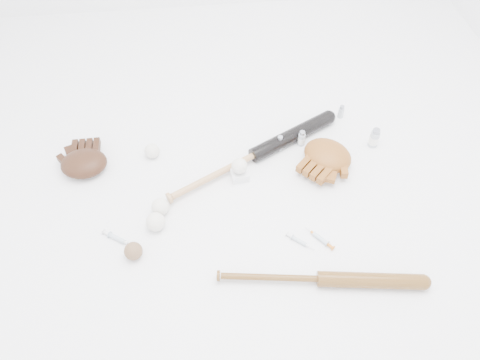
{
  "coord_description": "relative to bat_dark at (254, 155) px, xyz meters",
  "views": [
    {
      "loc": [
        -0.13,
        -1.2,
        1.56
      ],
      "look_at": [
        0.01,
        0.02,
        0.06
      ],
      "focal_mm": 35.0,
      "sensor_mm": 36.0,
      "label": 1
    }
  ],
  "objects": [
    {
      "name": "baseball_upper",
      "position": [
        -0.45,
        0.07,
        -0.0
      ],
      "size": [
        0.07,
        0.07,
        0.07
      ],
      "primitive_type": "sphere",
      "color": "silver",
      "rests_on": "ground"
    },
    {
      "name": "glove_dark",
      "position": [
        -0.74,
        0.03,
        0.01
      ],
      "size": [
        0.24,
        0.24,
        0.09
      ],
      "primitive_type": null,
      "rotation": [
        0.0,
        0.0,
        0.01
      ],
      "color": "black",
      "rests_on": "ground"
    },
    {
      "name": "baseball_on_pedestal",
      "position": [
        -0.08,
        -0.09,
        0.04
      ],
      "size": [
        0.07,
        0.07,
        0.07
      ],
      "primitive_type": "sphere",
      "color": "silver",
      "rests_on": "pedestal"
    },
    {
      "name": "vial_0",
      "position": [
        0.12,
        0.06,
        0.0
      ],
      "size": [
        0.03,
        0.03,
        0.08
      ],
      "primitive_type": "cylinder",
      "color": "#ABB4BB",
      "rests_on": "ground"
    },
    {
      "name": "vial_3",
      "position": [
        0.55,
        0.03,
        0.02
      ],
      "size": [
        0.04,
        0.04,
        0.1
      ],
      "primitive_type": "cylinder",
      "color": "#ABB4BB",
      "rests_on": "ground"
    },
    {
      "name": "syringe_3",
      "position": [
        0.12,
        -0.45,
        -0.03
      ],
      "size": [
        0.12,
        0.11,
        0.02
      ],
      "primitive_type": null,
      "rotation": [
        0.0,
        0.0,
        -0.72
      ],
      "color": "#ADBCC6",
      "rests_on": "ground"
    },
    {
      "name": "syringe_1",
      "position": [
        0.2,
        -0.44,
        -0.02
      ],
      "size": [
        0.12,
        0.13,
        0.02
      ],
      "primitive_type": null,
      "rotation": [
        0.0,
        0.0,
        2.25
      ],
      "color": "#ADBCC6",
      "rests_on": "ground"
    },
    {
      "name": "bat_wood",
      "position": [
        0.16,
        -0.62,
        -0.0
      ],
      "size": [
        0.79,
        0.17,
        0.06
      ],
      "primitive_type": null,
      "rotation": [
        0.0,
        0.0,
        -0.15
      ],
      "color": "brown",
      "rests_on": "ground"
    },
    {
      "name": "trading_card",
      "position": [
        -0.79,
        0.12,
        -0.03
      ],
      "size": [
        0.07,
        0.1,
        0.01
      ],
      "primitive_type": "cube",
      "rotation": [
        0.0,
        0.0,
        0.08
      ],
      "color": "gold",
      "rests_on": "ground"
    },
    {
      "name": "pedestal",
      "position": [
        -0.08,
        -0.09,
        -0.01
      ],
      "size": [
        0.08,
        0.08,
        0.04
      ],
      "primitive_type": "cube",
      "rotation": [
        0.0,
        0.0,
        0.11
      ],
      "color": "white",
      "rests_on": "ground"
    },
    {
      "name": "vial_1",
      "position": [
        0.45,
        0.23,
        0.0
      ],
      "size": [
        0.03,
        0.03,
        0.07
      ],
      "primitive_type": "cylinder",
      "color": "#ABB4BB",
      "rests_on": "ground"
    },
    {
      "name": "syringe_0",
      "position": [
        -0.59,
        -0.35,
        -0.02
      ],
      "size": [
        0.15,
        0.11,
        0.02
      ],
      "primitive_type": null,
      "rotation": [
        0.0,
        0.0,
        -0.6
      ],
      "color": "#ADBCC6",
      "rests_on": "ground"
    },
    {
      "name": "bat_dark",
      "position": [
        0.0,
        0.0,
        0.0
      ],
      "size": [
        0.84,
        0.49,
        0.07
      ],
      "primitive_type": null,
      "rotation": [
        0.0,
        0.0,
        0.48
      ],
      "color": "black",
      "rests_on": "ground"
    },
    {
      "name": "glove_tan",
      "position": [
        0.32,
        -0.05,
        0.01
      ],
      "size": [
        0.37,
        0.37,
        0.09
      ],
      "primitive_type": null,
      "rotation": [
        0.0,
        0.0,
        2.36
      ],
      "color": "brown",
      "rests_on": "ground"
    },
    {
      "name": "vial_2",
      "position": [
        0.23,
        0.07,
        0.01
      ],
      "size": [
        0.03,
        0.03,
        0.08
      ],
      "primitive_type": "cylinder",
      "color": "#ABB4BB",
      "rests_on": "ground"
    },
    {
      "name": "baseball_left",
      "position": [
        -0.43,
        -0.31,
        0.0
      ],
      "size": [
        0.08,
        0.08,
        0.08
      ],
      "primitive_type": "sphere",
      "color": "silver",
      "rests_on": "ground"
    },
    {
      "name": "syringe_2",
      "position": [
        0.3,
        -0.04,
        -0.02
      ],
      "size": [
        0.15,
        0.11,
        0.02
      ],
      "primitive_type": null,
      "rotation": [
        0.0,
        0.0,
        0.58
      ],
      "color": "#ADBCC6",
      "rests_on": "ground"
    },
    {
      "name": "baseball_mid",
      "position": [
        -0.42,
        -0.24,
        0.0
      ],
      "size": [
        0.07,
        0.07,
        0.07
      ],
      "primitive_type": "sphere",
      "color": "silver",
      "rests_on": "ground"
    },
    {
      "name": "baseball_aged",
      "position": [
        -0.52,
        -0.44,
        0.0
      ],
      "size": [
        0.07,
        0.07,
        0.07
      ],
      "primitive_type": "sphere",
      "color": "brown",
      "rests_on": "ground"
    }
  ]
}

